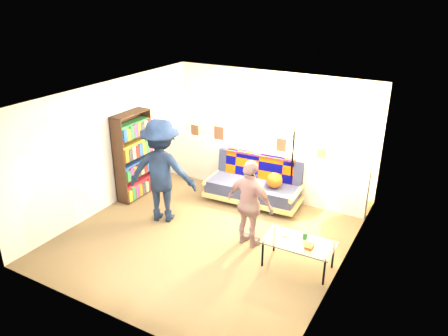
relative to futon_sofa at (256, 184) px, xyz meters
name	(u,v)px	position (x,y,z in m)	size (l,w,h in m)	color
ground	(213,230)	(-0.15, -1.40, -0.37)	(5.00, 5.00, 0.00)	brown
room_shell	(226,133)	(-0.15, -0.93, 1.30)	(4.60, 5.05, 2.45)	silver
half_wall_ledge	(258,169)	(-0.15, 0.40, 0.13)	(4.45, 0.15, 1.00)	silver
ledge_decor	(248,137)	(-0.38, 0.38, 0.80)	(2.97, 0.02, 0.45)	brown
futon_sofa	(256,184)	(0.00, 0.00, 0.00)	(1.92, 1.01, 0.80)	tan
bookshelf	(134,158)	(-2.23, -0.96, 0.44)	(0.29, 0.87, 1.74)	#311C10
coffee_table	(299,244)	(1.53, -1.68, 0.04)	(1.08, 0.60, 0.55)	black
floor_lamp	(294,148)	(0.66, 0.24, 0.79)	(0.37, 0.29, 1.65)	black
person_left	(162,171)	(-1.16, -1.46, 0.58)	(1.23, 0.71, 1.90)	black
person_right	(250,204)	(0.59, -1.46, 0.37)	(0.88, 0.36, 1.49)	#CD8489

